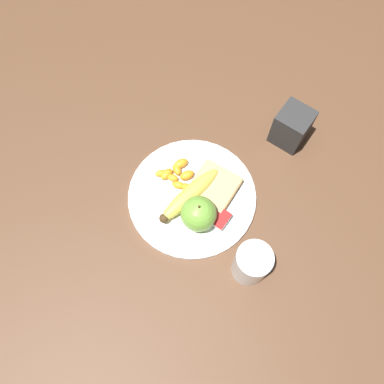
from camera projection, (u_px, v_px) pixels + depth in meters
The scene contains 17 objects.
ground_plane at pixel (192, 197), 0.85m from camera, with size 3.00×3.00×0.00m, color brown.
plate at pixel (192, 196), 0.84m from camera, with size 0.29×0.29×0.01m.
juice_glass at pixel (251, 264), 0.74m from camera, with size 0.07×0.07×0.11m.
apple at pixel (199, 214), 0.78m from camera, with size 0.08×0.08×0.09m.
banana at pixel (190, 195), 0.82m from camera, with size 0.18×0.07×0.04m.
bread_slice at pixel (214, 187), 0.84m from camera, with size 0.11×0.10×0.02m.
fork at pixel (190, 198), 0.84m from camera, with size 0.08×0.18×0.00m.
jam_packet at pixel (220, 219), 0.81m from camera, with size 0.04×0.04×0.02m.
orange_segment_0 at pixel (181, 163), 0.86m from camera, with size 0.04×0.03×0.02m.
orange_segment_1 at pixel (188, 188), 0.84m from camera, with size 0.02×0.03×0.02m.
orange_segment_2 at pixel (177, 169), 0.86m from camera, with size 0.03×0.04×0.02m.
orange_segment_3 at pixel (187, 175), 0.85m from camera, with size 0.04×0.03×0.02m.
orange_segment_4 at pixel (172, 178), 0.85m from camera, with size 0.02×0.03×0.02m.
orange_segment_5 at pixel (161, 173), 0.85m from camera, with size 0.03×0.03×0.01m.
orange_segment_6 at pixel (167, 174), 0.85m from camera, with size 0.04×0.02×0.02m.
orange_segment_7 at pixel (179, 184), 0.84m from camera, with size 0.03×0.03×0.02m.
condiment_caddy at pixel (292, 127), 0.87m from camera, with size 0.07×0.07×0.09m.
Camera 1 is at (0.26, 0.19, 0.79)m, focal length 35.00 mm.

